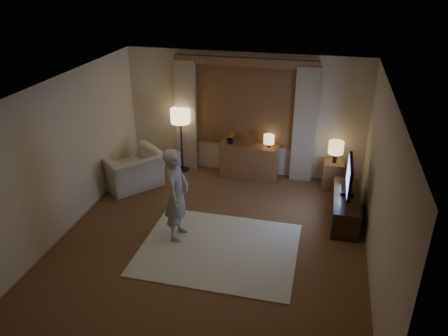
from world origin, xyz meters
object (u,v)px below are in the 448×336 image
(sideboard, at_px, (249,162))
(person, at_px, (177,195))
(tv_stand, at_px, (345,208))
(side_table, at_px, (333,175))
(armchair, at_px, (132,170))

(sideboard, relative_size, person, 0.76)
(tv_stand, bearing_deg, sideboard, 147.33)
(person, bearing_deg, sideboard, -17.23)
(side_table, bearing_deg, armchair, -166.99)
(sideboard, height_order, person, person)
(tv_stand, bearing_deg, person, -156.12)
(person, bearing_deg, side_table, -46.31)
(armchair, distance_m, person, 2.17)
(sideboard, relative_size, side_table, 2.14)
(tv_stand, height_order, person, person)
(armchair, relative_size, tv_stand, 0.81)
(armchair, height_order, tv_stand, armchair)
(sideboard, relative_size, tv_stand, 0.86)
(armchair, bearing_deg, side_table, 142.61)
(sideboard, height_order, tv_stand, sideboard)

